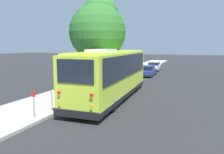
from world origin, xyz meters
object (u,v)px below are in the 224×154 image
Objects in this scene: street_tree at (98,28)px; sign_post_far at (52,101)px; parked_sedan_white at (154,67)px; parked_sedan_blue at (147,71)px; shuttle_bus at (112,72)px; sign_post_near at (34,105)px.

street_tree is 8.66m from sign_post_far.
parked_sedan_blue is at bearing 179.62° from parked_sedan_white.
shuttle_bus is 7.75× the size of sign_post_near.
sign_post_far is (-22.96, 1.22, 0.09)m from parked_sedan_white.
sign_post_far is at bearing 155.57° from shuttle_bus.
sign_post_near is at bearing 173.86° from parked_sedan_blue.
parked_sedan_blue is (12.63, 0.25, -1.30)m from shuttle_bus.
sign_post_near is (-24.36, 1.22, 0.24)m from parked_sedan_white.
parked_sedan_blue is 10.88m from street_tree.
parked_sedan_white is at bearing -2.88° from sign_post_near.
shuttle_bus is at bearing 178.38° from parked_sedan_white.
parked_sedan_blue is at bearing -4.74° from sign_post_near.
sign_post_far is at bearing 0.00° from sign_post_near.
shuttle_bus reaches higher than sign_post_far.
parked_sedan_blue is 0.55× the size of street_tree.
street_tree is 9.81m from sign_post_near.
street_tree reaches higher than parked_sedan_white.
parked_sedan_white is 24.39m from sign_post_near.
parked_sedan_blue is 18.49m from sign_post_near.
sign_post_far is (-4.39, 1.78, -1.17)m from shuttle_bus.
shuttle_bus reaches higher than parked_sedan_white.
parked_sedan_white is (5.93, 0.30, 0.04)m from parked_sedan_blue.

